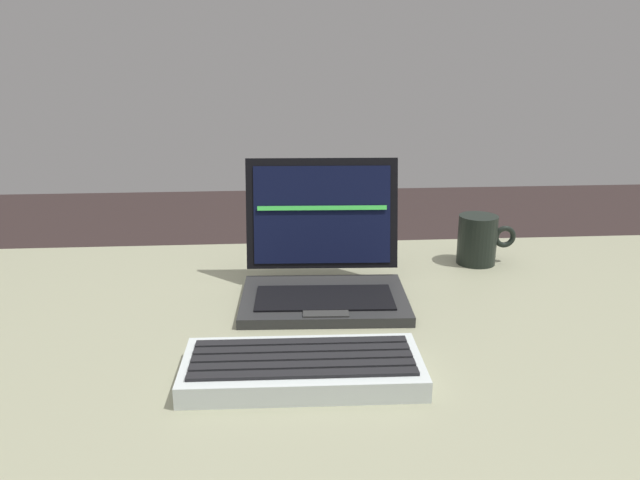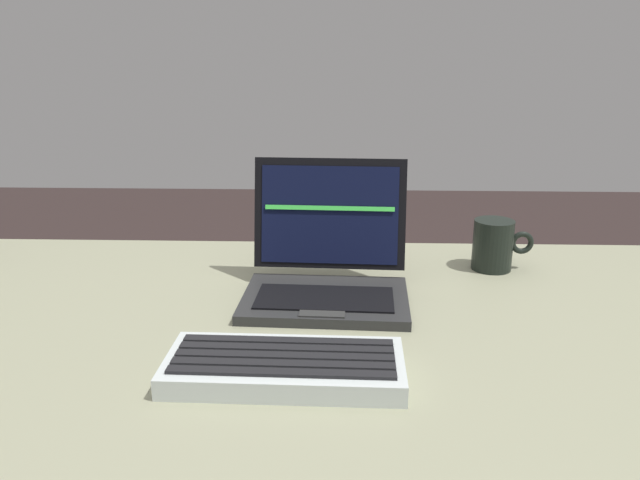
{
  "view_description": "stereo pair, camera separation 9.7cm",
  "coord_description": "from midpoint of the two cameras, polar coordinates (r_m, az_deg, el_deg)",
  "views": [
    {
      "loc": [
        -0.06,
        -0.88,
        1.11
      ],
      "look_at": [
        0.0,
        0.05,
        0.82
      ],
      "focal_mm": 35.43,
      "sensor_mm": 36.0,
      "label": 1
    },
    {
      "loc": [
        0.04,
        -0.88,
        1.11
      ],
      "look_at": [
        0.0,
        0.05,
        0.82
      ],
      "focal_mm": 35.43,
      "sensor_mm": 36.0,
      "label": 2
    }
  ],
  "objects": [
    {
      "name": "desk",
      "position": [
        1.0,
        -2.93,
        -10.79
      ],
      "size": [
        1.8,
        0.8,
        0.7
      ],
      "color": "#9B9C7D",
      "rests_on": "ground"
    },
    {
      "name": "external_keyboard",
      "position": [
        0.81,
        -5.09,
        -11.5
      ],
      "size": [
        0.3,
        0.14,
        0.03
      ],
      "color": "silver",
      "rests_on": "desk"
    },
    {
      "name": "coffee_mug",
      "position": [
        1.23,
        11.92,
        0.01
      ],
      "size": [
        0.11,
        0.07,
        0.09
      ],
      "color": "black",
      "rests_on": "desk"
    },
    {
      "name": "laptop_front",
      "position": [
        1.04,
        -2.35,
        -2.79
      ],
      "size": [
        0.27,
        0.24,
        0.22
      ],
      "color": "#2A2B2C",
      "rests_on": "desk"
    }
  ]
}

